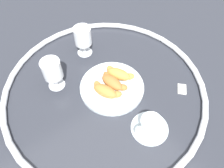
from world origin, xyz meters
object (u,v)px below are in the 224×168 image
at_px(croissant_extra, 119,74).
at_px(croissant_small, 113,82).
at_px(juice_glass_left, 83,37).
at_px(juice_glass_right, 52,70).
at_px(pastry_plate, 112,87).
at_px(croissant_large, 106,91).
at_px(coffee_cup_near, 150,125).
at_px(sugar_packet, 182,89).

bearing_deg(croissant_extra, croissant_small, -66.90).
xyz_separation_m(juice_glass_left, juice_glass_right, (0.09, -0.19, 0.00)).
bearing_deg(croissant_extra, pastry_plate, -67.57).
bearing_deg(juice_glass_left, croissant_small, -3.54).
distance_m(croissant_large, coffee_cup_near, 0.21).
relative_size(pastry_plate, juice_glass_right, 1.87).
distance_m(pastry_plate, coffee_cup_near, 0.23).
bearing_deg(coffee_cup_near, juice_glass_left, 178.30).
relative_size(croissant_small, juice_glass_right, 0.96).
distance_m(croissant_extra, juice_glass_right, 0.26).
distance_m(croissant_small, coffee_cup_near, 0.23).
distance_m(coffee_cup_near, juice_glass_right, 0.42).
height_order(coffee_cup_near, juice_glass_right, juice_glass_right).
xyz_separation_m(croissant_small, coffee_cup_near, (0.23, 0.00, -0.01)).
height_order(croissant_extra, juice_glass_right, juice_glass_right).
relative_size(pastry_plate, coffee_cup_near, 1.93).
bearing_deg(juice_glass_right, croissant_large, 38.56).
distance_m(juice_glass_left, juice_glass_right, 0.22).
relative_size(juice_glass_right, sugar_packet, 2.80).
xyz_separation_m(juice_glass_left, sugar_packet, (0.41, 0.21, -0.09)).
distance_m(croissant_extra, coffee_cup_near, 0.25).
bearing_deg(pastry_plate, juice_glass_right, -130.20).
bearing_deg(juice_glass_right, croissant_small, 50.42).
height_order(croissant_large, juice_glass_left, juice_glass_left).
xyz_separation_m(coffee_cup_near, juice_glass_right, (-0.37, -0.18, 0.07)).
distance_m(croissant_large, croissant_extra, 0.10).
distance_m(juice_glass_right, sugar_packet, 0.52).
bearing_deg(juice_glass_right, coffee_cup_near, 25.72).
height_order(croissant_large, croissant_extra, same).
xyz_separation_m(croissant_small, sugar_packet, (0.17, 0.23, -0.04)).
height_order(croissant_large, coffee_cup_near, croissant_large).
distance_m(pastry_plate, juice_glass_right, 0.24).
distance_m(croissant_large, sugar_packet, 0.32).
relative_size(pastry_plate, croissant_extra, 2.14).
bearing_deg(croissant_small, croissant_extra, 113.10).
bearing_deg(croissant_large, coffee_cup_near, 12.92).
xyz_separation_m(pastry_plate, juice_glass_left, (-0.24, 0.02, 0.08)).
relative_size(croissant_large, croissant_small, 0.93).
xyz_separation_m(coffee_cup_near, juice_glass_left, (-0.47, 0.01, 0.07)).
bearing_deg(croissant_extra, juice_glass_right, -119.69).
relative_size(pastry_plate, juice_glass_left, 1.87).
xyz_separation_m(croissant_large, croissant_small, (-0.02, 0.05, 0.00)).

